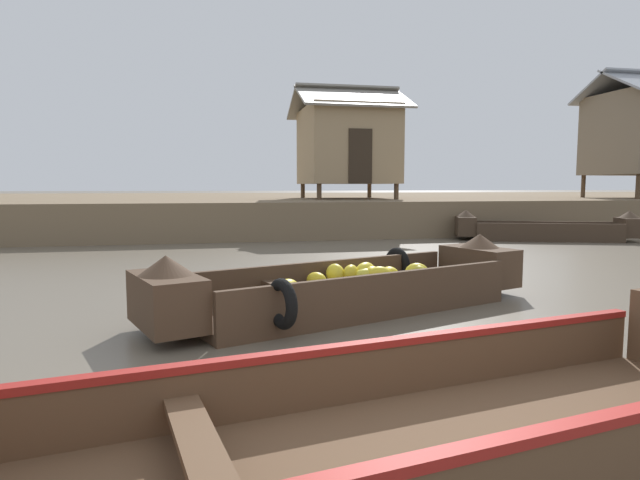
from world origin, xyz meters
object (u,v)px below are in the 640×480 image
Objects in this scene: banana_boat at (353,287)px; viewer_boat at (404,425)px; fishing_skiff_distant at (545,230)px; stilt_house_left at (347,144)px.

viewer_boat reaches higher than banana_boat.
fishing_skiff_distant is (8.39, 11.03, 0.02)m from viewer_boat.
fishing_skiff_distant is at bearing -50.79° from stilt_house_left.
banana_boat is 13.36m from stilt_house_left.
fishing_skiff_distant is 1.23× the size of stilt_house_left.
banana_boat is at bearing -136.56° from fishing_skiff_distant.
fishing_skiff_distant is (7.65, 7.24, -0.01)m from banana_boat.
viewer_boat is 1.55× the size of stilt_house_left.
banana_boat is at bearing 78.92° from viewer_boat.
stilt_house_left is (3.96, 16.47, 2.78)m from viewer_boat.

